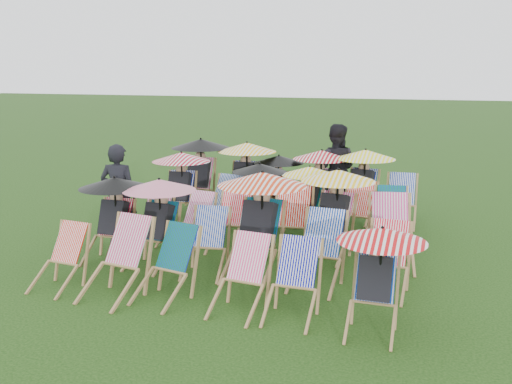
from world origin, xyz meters
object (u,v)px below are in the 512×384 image
(person_left, at_px, (119,194))
(person_rear, at_px, (335,169))
(deckchair_0, at_px, (59,258))
(deckchair_5, at_px, (376,279))
(deckchair_29, at_px, (401,201))

(person_left, xyz_separation_m, person_rear, (2.95, 3.19, 0.06))
(person_left, bearing_deg, person_rear, -141.32)
(deckchair_0, xyz_separation_m, person_left, (-0.29, 1.97, 0.42))
(deckchair_5, distance_m, deckchair_29, 4.62)
(deckchair_29, bearing_deg, deckchair_0, -132.60)
(person_left, bearing_deg, deckchair_5, 147.36)
(deckchair_5, xyz_separation_m, person_left, (-4.39, 1.96, 0.22))
(deckchair_5, bearing_deg, person_rear, 104.76)
(person_left, height_order, person_rear, person_rear)
(deckchair_0, xyz_separation_m, deckchair_29, (4.00, 4.63, 0.05))
(deckchair_29, bearing_deg, person_rear, 156.43)
(deckchair_0, xyz_separation_m, deckchair_5, (4.09, 0.01, 0.20))
(deckchair_0, relative_size, deckchair_29, 0.89)
(deckchair_0, relative_size, person_left, 0.49)
(deckchair_29, distance_m, person_rear, 1.50)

